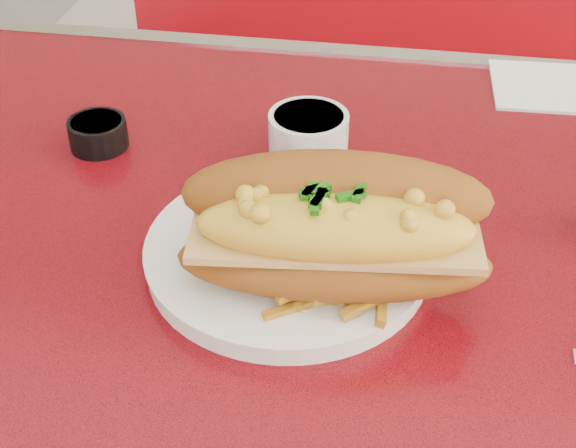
% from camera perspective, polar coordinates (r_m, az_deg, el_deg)
% --- Properties ---
extents(diner_table, '(1.23, 0.83, 0.77)m').
position_cam_1_polar(diner_table, '(0.80, 9.05, -11.82)').
color(diner_table, red).
rests_on(diner_table, ground).
extents(booth_bench_far, '(1.20, 0.51, 0.90)m').
position_cam_1_polar(booth_bench_far, '(1.62, 9.07, 2.44)').
color(booth_bench_far, maroon).
rests_on(booth_bench_far, ground).
extents(dinner_plate, '(0.30, 0.30, 0.02)m').
position_cam_1_polar(dinner_plate, '(0.67, 0.00, -2.04)').
color(dinner_plate, white).
rests_on(dinner_plate, diner_table).
extents(mac_hoagie, '(0.26, 0.14, 0.11)m').
position_cam_1_polar(mac_hoagie, '(0.61, 3.38, -0.29)').
color(mac_hoagie, '#935217').
rests_on(mac_hoagie, dinner_plate).
extents(fries_pile, '(0.11, 0.11, 0.03)m').
position_cam_1_polar(fries_pile, '(0.63, 3.73, -3.12)').
color(fries_pile, gold).
rests_on(fries_pile, dinner_plate).
extents(fork, '(0.05, 0.13, 0.00)m').
position_cam_1_polar(fork, '(0.68, 3.90, -0.66)').
color(fork, silver).
rests_on(fork, dinner_plate).
extents(gravy_ramekin, '(0.09, 0.09, 0.04)m').
position_cam_1_polar(gravy_ramekin, '(0.80, 1.46, 6.46)').
color(gravy_ramekin, white).
rests_on(gravy_ramekin, diner_table).
extents(sauce_cup_left, '(0.07, 0.07, 0.03)m').
position_cam_1_polar(sauce_cup_left, '(0.84, -13.37, 6.37)').
color(sauce_cup_left, black).
rests_on(sauce_cup_left, diner_table).
extents(paper_napkin, '(0.12, 0.12, 0.00)m').
position_cam_1_polar(paper_napkin, '(0.98, 17.78, 9.28)').
color(paper_napkin, white).
rests_on(paper_napkin, diner_table).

